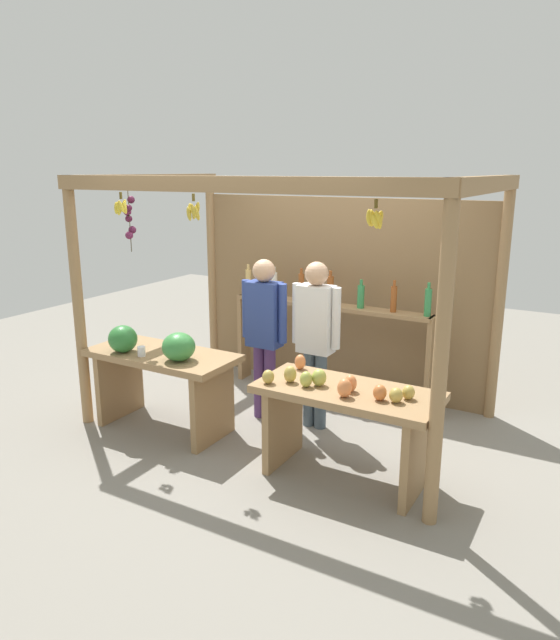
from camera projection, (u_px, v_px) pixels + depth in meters
The scene contains 7 objects.
ground_plane at pixel (291, 419), 5.72m from camera, with size 12.00×12.00×0.00m, color gray.
market_stall at pixel (314, 275), 5.80m from camera, with size 3.46×2.17×2.32m.
fruit_counter_left at pixel (160, 365), 5.33m from camera, with size 1.40×0.66×1.00m.
fruit_counter_right at pixel (345, 410), 4.49m from camera, with size 1.40×0.64×0.89m.
bottle_shelf_unit at pixel (330, 322), 6.15m from camera, with size 2.22×0.22×1.35m.
vendor_man at pixel (264, 325), 5.52m from camera, with size 0.48×0.21×1.57m.
vendor_woman at pixel (316, 331), 5.32m from camera, with size 0.48×0.21×1.57m.
Camera 1 is at (2.56, -4.64, 2.36)m, focal length 32.84 mm.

